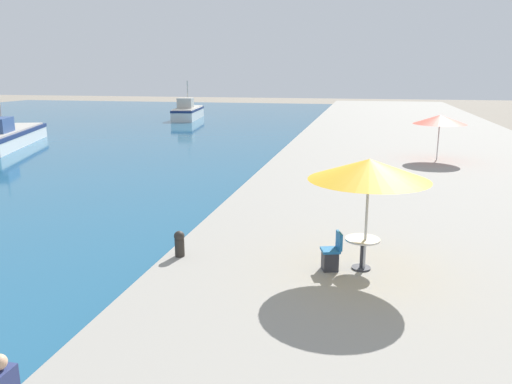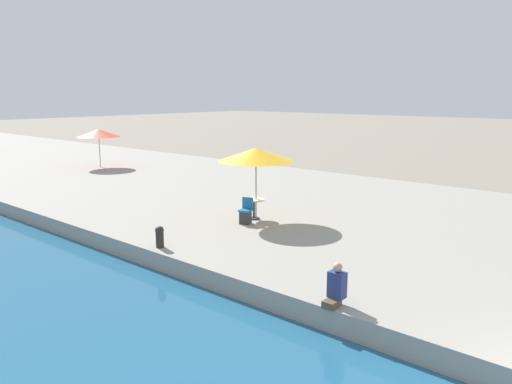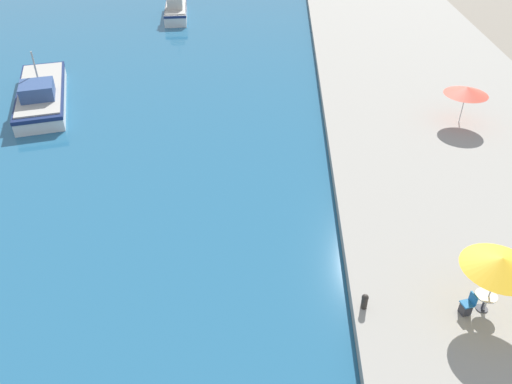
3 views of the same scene
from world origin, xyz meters
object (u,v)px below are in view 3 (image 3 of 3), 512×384
at_px(cafe_umbrella_white, 467,91).
at_px(cafe_chair_left, 467,307).
at_px(cafe_umbrella_pink, 501,263).
at_px(cafe_table, 485,299).
at_px(fishing_boat_near, 41,93).
at_px(fishing_boat_mid, 176,10).
at_px(mooring_bollard, 365,301).

distance_m(cafe_umbrella_white, cafe_chair_left, 16.76).
height_order(cafe_umbrella_pink, cafe_table, cafe_umbrella_pink).
bearing_deg(fishing_boat_near, fishing_boat_mid, 56.10).
height_order(cafe_umbrella_pink, cafe_umbrella_white, cafe_umbrella_pink).
bearing_deg(cafe_umbrella_pink, fishing_boat_near, 142.84).
relative_size(cafe_umbrella_white, cafe_table, 3.33).
bearing_deg(cafe_umbrella_white, fishing_boat_mid, 132.44).
bearing_deg(cafe_chair_left, fishing_boat_mid, 6.23).
height_order(fishing_boat_near, fishing_boat_mid, fishing_boat_mid).
bearing_deg(cafe_chair_left, mooring_bollard, 70.76).
distance_m(cafe_umbrella_pink, cafe_table, 1.84).
xyz_separation_m(fishing_boat_near, mooring_bollard, (20.07, -18.70, 0.17)).
bearing_deg(mooring_bollard, fishing_boat_mid, 109.70).
relative_size(fishing_boat_mid, cafe_chair_left, 8.75).
height_order(cafe_umbrella_pink, cafe_chair_left, cafe_umbrella_pink).
height_order(cafe_table, mooring_bollard, cafe_table).
distance_m(cafe_table, cafe_chair_left, 0.75).
relative_size(cafe_umbrella_pink, mooring_bollard, 4.15).
distance_m(cafe_umbrella_pink, cafe_umbrella_white, 16.32).
distance_m(fishing_boat_near, cafe_table, 30.74).
height_order(fishing_boat_near, cafe_table, fishing_boat_near).
bearing_deg(mooring_bollard, cafe_umbrella_pink, 1.07).
bearing_deg(cafe_umbrella_pink, fishing_boat_mid, 115.13).
bearing_deg(cafe_umbrella_pink, cafe_umbrella_white, 77.37).
xyz_separation_m(cafe_umbrella_pink, cafe_umbrella_white, (3.57, 15.92, -0.26)).
bearing_deg(cafe_umbrella_white, mooring_bollard, -116.71).
distance_m(fishing_boat_near, cafe_umbrella_white, 28.32).
xyz_separation_m(fishing_boat_near, cafe_umbrella_pink, (24.56, -18.62, 2.19)).
xyz_separation_m(cafe_umbrella_white, mooring_bollard, (-8.05, -16.01, -1.75)).
distance_m(cafe_umbrella_pink, mooring_bollard, 4.92).
bearing_deg(cafe_umbrella_white, cafe_table, -102.88).
relative_size(fishing_boat_mid, mooring_bollard, 12.17).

